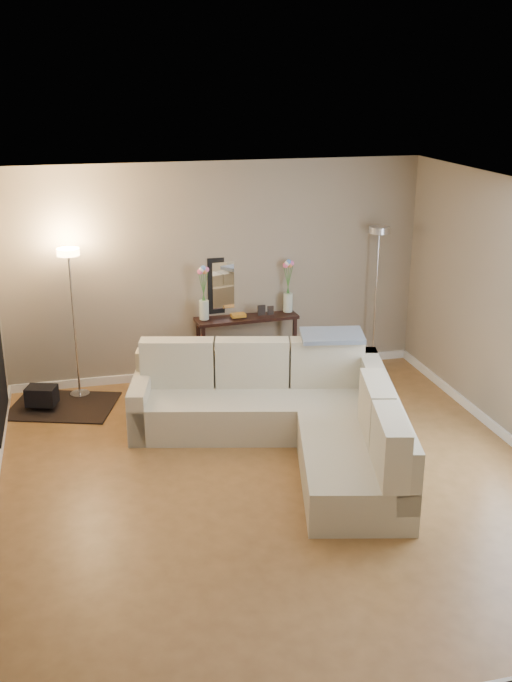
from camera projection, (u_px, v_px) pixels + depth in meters
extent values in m
cube|color=olive|center=(277.00, 483.00, 6.93)|extent=(5.00, 5.50, 0.01)
cube|color=white|center=(280.00, 196.00, 6.07)|extent=(5.00, 5.50, 0.01)
cube|color=gray|center=(217.00, 272.00, 9.03)|extent=(5.00, 0.02, 2.60)
cube|color=gray|center=(419.00, 524.00, 3.97)|extent=(5.00, 0.02, 2.60)
cube|color=white|center=(219.00, 370.00, 9.42)|extent=(5.00, 0.03, 0.10)
cube|color=#C1B89C|center=(257.00, 411.00, 7.93)|extent=(2.70, 1.46, 0.39)
cube|color=#C1B89C|center=(257.00, 374.00, 8.17)|extent=(2.54, 0.78, 0.55)
cube|color=#C1B89C|center=(142.00, 405.00, 7.90)|extent=(0.38, 0.90, 0.55)
cube|color=#C1B89C|center=(352.00, 469.00, 6.78)|extent=(1.23, 1.74, 0.39)
cube|color=#C1B89C|center=(384.00, 419.00, 7.11)|extent=(0.76, 2.44, 0.55)
cube|color=beige|center=(177.00, 363.00, 8.00)|extent=(0.80, 0.39, 0.51)
cube|color=beige|center=(252.00, 363.00, 8.00)|extent=(0.80, 0.39, 0.51)
cube|color=beige|center=(327.00, 362.00, 8.01)|extent=(0.80, 0.39, 0.51)
cube|color=beige|center=(376.00, 408.00, 6.91)|extent=(0.38, 0.74, 0.51)
cube|color=beige|center=(390.00, 446.00, 6.21)|extent=(0.38, 0.74, 0.51)
cube|color=slate|center=(332.00, 336.00, 7.93)|extent=(0.71, 0.49, 0.09)
cube|color=black|center=(247.00, 318.00, 9.16)|extent=(1.26, 0.40, 0.04)
cube|color=black|center=(204.00, 356.00, 9.00)|extent=(0.05, 0.05, 0.73)
cube|color=black|center=(199.00, 349.00, 9.24)|extent=(0.05, 0.05, 0.73)
cube|color=black|center=(294.00, 347.00, 9.32)|extent=(0.05, 0.05, 0.73)
cube|color=black|center=(287.00, 340.00, 9.56)|extent=(0.05, 0.05, 0.73)
cube|color=black|center=(247.00, 362.00, 9.35)|extent=(1.18, 0.37, 0.03)
cube|color=#BF3333|center=(206.00, 359.00, 9.17)|extent=(0.04, 0.15, 0.18)
cube|color=#3359A5|center=(209.00, 358.00, 9.18)|extent=(0.04, 0.15, 0.20)
cube|color=gold|center=(213.00, 356.00, 9.19)|extent=(0.05, 0.15, 0.22)
cube|color=#3F7F4C|center=(217.00, 357.00, 9.21)|extent=(0.05, 0.16, 0.18)
cube|color=#994C99|center=(221.00, 356.00, 9.22)|extent=(0.04, 0.15, 0.20)
cube|color=orange|center=(224.00, 355.00, 9.22)|extent=(0.04, 0.15, 0.22)
cube|color=#262626|center=(227.00, 356.00, 9.24)|extent=(0.05, 0.15, 0.18)
cube|color=#4C99B2|center=(231.00, 355.00, 9.25)|extent=(0.05, 0.16, 0.20)
cube|color=#B2A58C|center=(235.00, 354.00, 9.26)|extent=(0.04, 0.15, 0.22)
cube|color=brown|center=(238.00, 355.00, 9.28)|extent=(0.04, 0.15, 0.18)
cube|color=navy|center=(241.00, 354.00, 9.29)|extent=(0.05, 0.15, 0.20)
cube|color=gold|center=(245.00, 353.00, 9.30)|extent=(0.05, 0.16, 0.22)
cube|color=black|center=(243.00, 284.00, 9.18)|extent=(0.88, 0.09, 0.69)
cube|color=white|center=(243.00, 284.00, 9.16)|extent=(0.76, 0.05, 0.57)
cube|color=#C48022|center=(238.00, 315.00, 9.08)|extent=(0.18, 0.12, 0.04)
cube|color=black|center=(261.00, 310.00, 9.13)|extent=(0.10, 0.02, 0.12)
cube|color=black|center=(271.00, 310.00, 9.17)|extent=(0.08, 0.02, 0.10)
cylinder|color=silver|center=(204.00, 310.00, 8.96)|extent=(0.12, 0.12, 0.23)
cylinder|color=#38722D|center=(202.00, 288.00, 8.87)|extent=(0.09, 0.01, 0.39)
sphere|color=#E5598C|center=(200.00, 272.00, 8.80)|extent=(0.07, 0.07, 0.07)
cylinder|color=#38722D|center=(203.00, 287.00, 8.87)|extent=(0.05, 0.01, 0.42)
sphere|color=white|center=(202.00, 270.00, 8.80)|extent=(0.07, 0.07, 0.07)
cylinder|color=#38722D|center=(204.00, 286.00, 8.87)|extent=(0.01, 0.01, 0.44)
sphere|color=#598CE5|center=(203.00, 268.00, 8.80)|extent=(0.07, 0.07, 0.07)
cylinder|color=#38722D|center=(204.00, 288.00, 8.88)|extent=(0.05, 0.01, 0.40)
sphere|color=#E58C4C|center=(205.00, 271.00, 8.81)|extent=(0.07, 0.07, 0.07)
cylinder|color=#38722D|center=(205.00, 287.00, 8.88)|extent=(0.10, 0.01, 0.41)
sphere|color=#D866B2|center=(206.00, 270.00, 8.81)|extent=(0.07, 0.07, 0.07)
cylinder|color=silver|center=(288.00, 302.00, 9.25)|extent=(0.12, 0.12, 0.23)
cylinder|color=#38722D|center=(287.00, 281.00, 9.16)|extent=(0.09, 0.01, 0.39)
sphere|color=#E5598C|center=(286.00, 265.00, 9.09)|extent=(0.07, 0.07, 0.07)
cylinder|color=#38722D|center=(288.00, 281.00, 9.16)|extent=(0.05, 0.01, 0.42)
sphere|color=white|center=(287.00, 264.00, 9.09)|extent=(0.07, 0.07, 0.07)
cylinder|color=#38722D|center=(288.00, 280.00, 9.16)|extent=(0.01, 0.01, 0.44)
sphere|color=#598CE5|center=(288.00, 262.00, 9.09)|extent=(0.07, 0.07, 0.07)
cylinder|color=#38722D|center=(289.00, 281.00, 9.17)|extent=(0.05, 0.01, 0.40)
sphere|color=#E58C4C|center=(290.00, 265.00, 9.10)|extent=(0.07, 0.07, 0.07)
cylinder|color=#38722D|center=(290.00, 280.00, 9.17)|extent=(0.10, 0.01, 0.41)
sphere|color=#D866B2|center=(291.00, 263.00, 9.10)|extent=(0.07, 0.07, 0.07)
cylinder|color=silver|center=(80.00, 394.00, 8.81)|extent=(0.29, 0.29, 0.03)
cylinder|color=silver|center=(74.00, 327.00, 8.54)|extent=(0.03, 0.03, 1.65)
cylinder|color=#FFBF72|center=(68.00, 252.00, 8.25)|extent=(0.31, 0.31, 0.08)
cylinder|color=silver|center=(372.00, 365.00, 9.69)|extent=(0.28, 0.28, 0.03)
cylinder|color=silver|center=(375.00, 301.00, 9.41)|extent=(0.03, 0.03, 1.71)
cylinder|color=silver|center=(379.00, 230.00, 9.11)|extent=(0.30, 0.30, 0.08)
cube|color=black|center=(63.00, 406.00, 8.51)|extent=(1.34, 1.16, 0.02)
cube|color=black|center=(42.00, 395.00, 8.39)|extent=(0.38, 0.32, 0.21)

